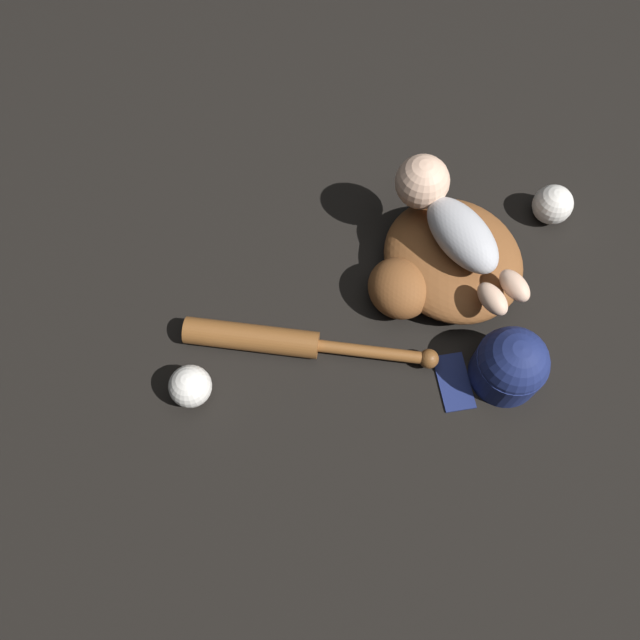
{
  "coord_description": "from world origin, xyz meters",
  "views": [
    {
      "loc": [
        -0.26,
        0.53,
        1.12
      ],
      "look_at": [
        0.11,
        0.24,
        0.07
      ],
      "focal_mm": 35.0,
      "sensor_mm": 36.0,
      "label": 1
    }
  ],
  "objects_px": {
    "baseball_glove": "(444,264)",
    "baseball_bat": "(278,341)",
    "baseball_spare": "(553,205)",
    "baby_figure": "(448,217)",
    "baseball": "(190,386)",
    "baseball_cap": "(510,365)"
  },
  "relations": [
    {
      "from": "baseball_glove",
      "to": "baseball_bat",
      "type": "xyz_separation_m",
      "value": [
        0.08,
        0.35,
        -0.02
      ]
    },
    {
      "from": "baseball_bat",
      "to": "baseball_spare",
      "type": "height_order",
      "value": "baseball_spare"
    },
    {
      "from": "baby_figure",
      "to": "baseball",
      "type": "xyz_separation_m",
      "value": [
        0.06,
        0.56,
        -0.1
      ]
    },
    {
      "from": "baseball_bat",
      "to": "baseball_cap",
      "type": "distance_m",
      "value": 0.43
    },
    {
      "from": "baseball_bat",
      "to": "baseball_cap",
      "type": "height_order",
      "value": "baseball_cap"
    },
    {
      "from": "baseball_cap",
      "to": "baby_figure",
      "type": "bearing_deg",
      "value": -16.66
    },
    {
      "from": "baseball_spare",
      "to": "baseball_cap",
      "type": "bearing_deg",
      "value": 120.25
    },
    {
      "from": "baby_figure",
      "to": "baseball_bat",
      "type": "bearing_deg",
      "value": 83.76
    },
    {
      "from": "baseball_bat",
      "to": "baseball_spare",
      "type": "bearing_deg",
      "value": -100.58
    },
    {
      "from": "baby_figure",
      "to": "baseball_cap",
      "type": "height_order",
      "value": "baby_figure"
    },
    {
      "from": "baby_figure",
      "to": "baseball_cap",
      "type": "distance_m",
      "value": 0.29
    },
    {
      "from": "baseball_bat",
      "to": "baseball_spare",
      "type": "distance_m",
      "value": 0.64
    },
    {
      "from": "baseball_spare",
      "to": "baseball_glove",
      "type": "bearing_deg",
      "value": 82.67
    },
    {
      "from": "baseball_bat",
      "to": "baseball_cap",
      "type": "xyz_separation_m",
      "value": [
        -0.31,
        -0.29,
        0.03
      ]
    },
    {
      "from": "baby_figure",
      "to": "baseball_bat",
      "type": "height_order",
      "value": "baby_figure"
    },
    {
      "from": "baby_figure",
      "to": "baseball",
      "type": "height_order",
      "value": "baby_figure"
    },
    {
      "from": "baby_figure",
      "to": "baseball_spare",
      "type": "height_order",
      "value": "baby_figure"
    },
    {
      "from": "baseball_glove",
      "to": "baseball_spare",
      "type": "height_order",
      "value": "baseball_glove"
    },
    {
      "from": "baseball_bat",
      "to": "baseball",
      "type": "height_order",
      "value": "baseball"
    },
    {
      "from": "baseball_glove",
      "to": "baseball_cap",
      "type": "bearing_deg",
      "value": 166.65
    },
    {
      "from": "baseball_bat",
      "to": "baseball",
      "type": "bearing_deg",
      "value": 82.5
    },
    {
      "from": "baseball_bat",
      "to": "baseball_glove",
      "type": "bearing_deg",
      "value": -103.12
    }
  ]
}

